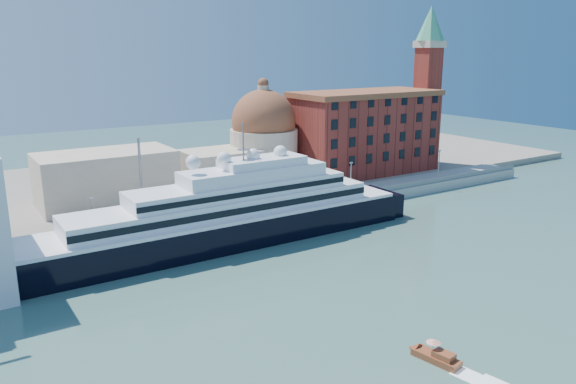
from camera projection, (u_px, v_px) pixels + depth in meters
ground at (327, 275)px, 93.96m from camera, size 400.00×400.00×0.00m
quay at (233, 218)px, 121.33m from camera, size 180.00×10.00×2.50m
land at (165, 182)px, 154.76m from camera, size 260.00×72.00×2.00m
quay_fence at (243, 214)px, 117.20m from camera, size 180.00×0.10×1.20m
superyacht at (204, 224)px, 105.34m from camera, size 91.16×12.64×27.24m
service_barge at (1, 285)px, 87.47m from camera, size 14.37×8.28×3.07m
water_taxi at (437, 357)px, 67.62m from camera, size 3.10×6.26×2.85m
warehouse at (365, 131)px, 160.20m from camera, size 43.00×19.00×23.25m
campanile at (428, 76)px, 169.10m from camera, size 8.40×8.40×47.00m
church at (211, 154)px, 141.59m from camera, size 66.00×18.00×25.50m
lamp_posts at (179, 188)px, 111.13m from camera, size 120.80×2.40×18.00m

